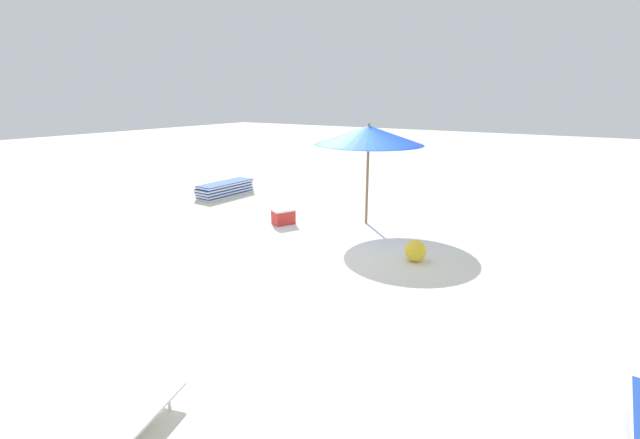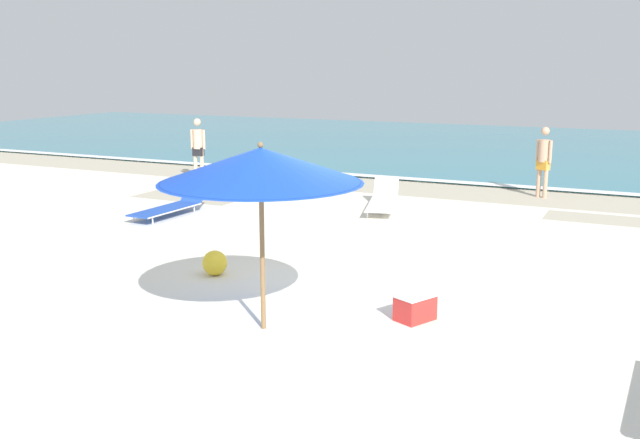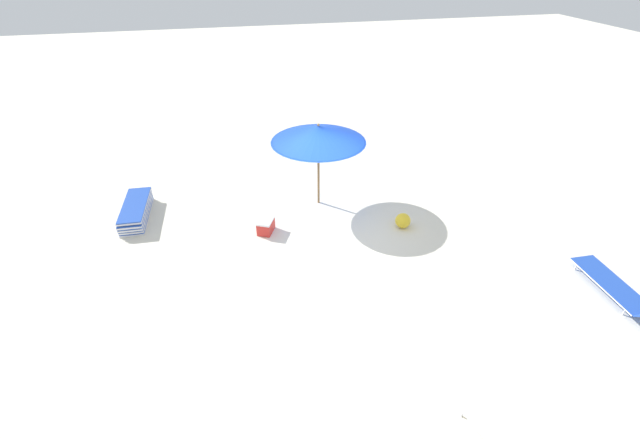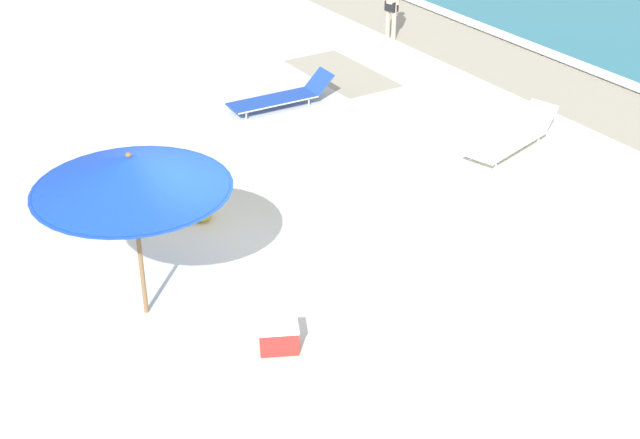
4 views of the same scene
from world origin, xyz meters
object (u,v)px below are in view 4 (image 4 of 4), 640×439
beach_umbrella (131,173)px  beach_ball (201,209)px  cooler_box (279,337)px  sun_lounger_near_water_left (513,138)px  sun_lounger_under_umbrella (282,96)px

beach_umbrella → beach_ball: size_ratio=6.29×
cooler_box → beach_ball: bearing=-73.9°
sun_lounger_near_water_left → beach_umbrella: bearing=-96.3°
sun_lounger_near_water_left → cooler_box: bearing=-82.0°
sun_lounger_near_water_left → cooler_box: 7.21m
cooler_box → beach_umbrella: bearing=-30.2°
beach_umbrella → sun_lounger_under_umbrella: 7.59m
beach_ball → beach_umbrella: bearing=-42.4°
beach_umbrella → sun_lounger_near_water_left: (-1.28, 7.70, -1.85)m
sun_lounger_near_water_left → beach_ball: (-0.58, -6.01, -0.02)m
sun_lounger_under_umbrella → beach_umbrella: bearing=-42.3°
sun_lounger_under_umbrella → cooler_box: (6.91, -4.01, -0.03)m
sun_lounger_near_water_left → sun_lounger_under_umbrella: bearing=-162.9°
sun_lounger_under_umbrella → sun_lounger_near_water_left: 4.76m
beach_umbrella → sun_lounger_under_umbrella: size_ratio=1.12×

